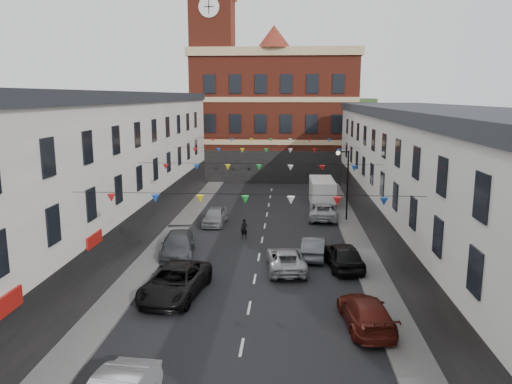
% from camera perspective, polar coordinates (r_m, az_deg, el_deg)
% --- Properties ---
extents(ground, '(160.00, 160.00, 0.00)m').
position_cam_1_polar(ground, '(29.29, -0.15, -9.92)').
color(ground, black).
rests_on(ground, ground).
extents(pavement_left, '(1.80, 64.00, 0.15)m').
position_cam_1_polar(pavement_left, '(32.30, -12.33, -8.02)').
color(pavement_left, '#605E5B').
rests_on(pavement_left, ground).
extents(pavement_right, '(1.80, 64.00, 0.15)m').
position_cam_1_polar(pavement_right, '(31.48, 12.88, -8.55)').
color(pavement_right, '#605E5B').
rests_on(pavement_right, ground).
extents(terrace_left, '(8.40, 56.00, 10.70)m').
position_cam_1_polar(terrace_left, '(31.84, -21.69, 0.97)').
color(terrace_left, beige).
rests_on(terrace_left, ground).
extents(terrace_right, '(8.40, 56.00, 9.70)m').
position_cam_1_polar(terrace_right, '(30.50, 22.64, -0.46)').
color(terrace_right, beige).
rests_on(terrace_right, ground).
extents(civic_building, '(20.60, 13.30, 18.50)m').
position_cam_1_polar(civic_building, '(65.32, 2.16, 8.91)').
color(civic_building, maroon).
rests_on(civic_building, ground).
extents(clock_tower, '(5.60, 5.60, 30.00)m').
position_cam_1_polar(clock_tower, '(63.17, -4.94, 14.98)').
color(clock_tower, maroon).
rests_on(clock_tower, ground).
extents(distant_hill, '(40.00, 14.00, 10.00)m').
position_cam_1_polar(distant_hill, '(89.66, 0.02, 7.46)').
color(distant_hill, '#2A4D24').
rests_on(distant_hill, ground).
extents(street_lamp, '(1.10, 0.36, 6.00)m').
position_cam_1_polar(street_lamp, '(42.08, 10.11, 1.84)').
color(street_lamp, black).
rests_on(street_lamp, ground).
extents(car_left_c, '(3.38, 6.03, 1.59)m').
position_cam_1_polar(car_left_c, '(27.01, -9.22, -10.11)').
color(car_left_c, black).
rests_on(car_left_c, ground).
extents(car_left_d, '(2.71, 5.37, 1.50)m').
position_cam_1_polar(car_left_d, '(33.57, -8.92, -5.96)').
color(car_left_d, '#424549').
rests_on(car_left_d, ground).
extents(car_left_e, '(1.83, 4.29, 1.45)m').
position_cam_1_polar(car_left_e, '(41.16, -4.70, -2.74)').
color(car_left_e, gray).
rests_on(car_left_e, ground).
extents(car_right_c, '(2.44, 5.02, 1.41)m').
position_cam_1_polar(car_right_c, '(23.93, 12.46, -13.31)').
color(car_right_c, '#601B13').
rests_on(car_right_c, ground).
extents(car_right_d, '(2.54, 4.95, 1.61)m').
position_cam_1_polar(car_right_d, '(31.29, 9.90, -7.14)').
color(car_right_d, black).
rests_on(car_right_d, ground).
extents(car_right_e, '(1.92, 4.36, 1.39)m').
position_cam_1_polar(car_right_e, '(33.07, 6.63, -6.25)').
color(car_right_e, '#54585D').
rests_on(car_right_e, ground).
extents(car_right_f, '(2.69, 5.30, 1.43)m').
position_cam_1_polar(car_right_f, '(43.28, 7.68, -2.13)').
color(car_right_f, '#B9BCBF').
rests_on(car_right_f, ground).
extents(moving_car, '(2.66, 5.03, 1.35)m').
position_cam_1_polar(moving_car, '(30.59, 3.46, -7.68)').
color(moving_car, '#ACADB3').
rests_on(moving_car, ground).
extents(white_van, '(2.29, 5.72, 2.51)m').
position_cam_1_polar(white_van, '(48.79, 7.54, 0.00)').
color(white_van, white).
rests_on(white_van, ground).
extents(pedestrian, '(0.63, 0.51, 1.50)m').
position_cam_1_polar(pedestrian, '(37.00, -1.36, -4.23)').
color(pedestrian, black).
rests_on(pedestrian, ground).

